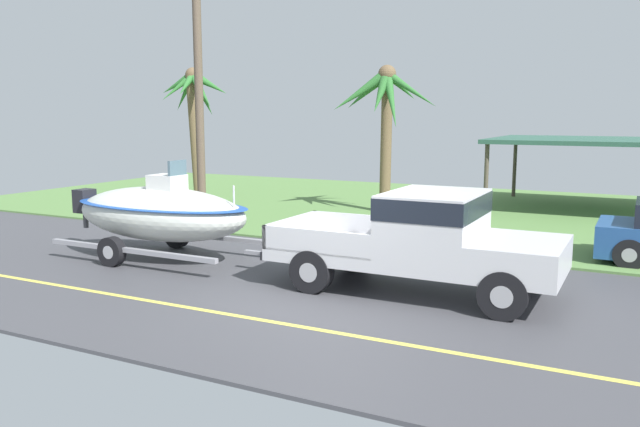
{
  "coord_description": "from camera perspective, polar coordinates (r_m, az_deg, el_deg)",
  "views": [
    {
      "loc": [
        4.9,
        -10.11,
        3.24
      ],
      "look_at": [
        -1.22,
        1.83,
        1.16
      ],
      "focal_mm": 35.97,
      "sensor_mm": 36.0,
      "label": 1
    }
  ],
  "objects": [
    {
      "name": "carport_awning",
      "position": [
        23.31,
        23.91,
        5.84
      ],
      "size": [
        7.03,
        5.4,
        2.45
      ],
      "color": "#4C4238",
      "rests_on": "ground"
    },
    {
      "name": "palm_tree_near_right",
      "position": [
        21.14,
        5.65,
        9.71
      ],
      "size": [
        3.59,
        3.01,
        4.82
      ],
      "color": "brown",
      "rests_on": "ground"
    },
    {
      "name": "ground",
      "position": [
        19.4,
        12.12,
        -1.04
      ],
      "size": [
        36.0,
        22.0,
        0.11
      ],
      "color": "#424247"
    },
    {
      "name": "utility_pole",
      "position": [
        18.69,
        -10.78,
        12.44
      ],
      "size": [
        0.24,
        1.8,
        8.64
      ],
      "color": "brown",
      "rests_on": "ground"
    },
    {
      "name": "palm_tree_mid",
      "position": [
        25.3,
        -11.11,
        9.88
      ],
      "size": [
        2.91,
        2.73,
        5.01
      ],
      "color": "brown",
      "rests_on": "ground"
    },
    {
      "name": "pickup_truck_towing",
      "position": [
        11.75,
        9.91,
        -2.12
      ],
      "size": [
        5.48,
        2.16,
        1.87
      ],
      "color": "silver",
      "rests_on": "ground"
    },
    {
      "name": "boat_on_trailer",
      "position": [
        14.86,
        -14.06,
        0.05
      ],
      "size": [
        5.7,
        2.38,
        2.25
      ],
      "color": "gray",
      "rests_on": "ground"
    }
  ]
}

